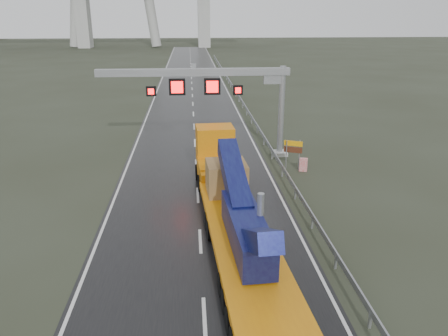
{
  "coord_description": "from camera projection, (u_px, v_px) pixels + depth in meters",
  "views": [
    {
      "loc": [
        -0.33,
        -15.85,
        11.04
      ],
      "look_at": [
        1.39,
        6.15,
        3.2
      ],
      "focal_mm": 35.0,
      "sensor_mm": 36.0,
      "label": 1
    }
  ],
  "objects": [
    {
      "name": "ground",
      "position": [
        203.0,
        287.0,
        18.61
      ],
      "size": [
        400.0,
        400.0,
        0.0
      ],
      "primitive_type": "plane",
      "color": "#2B2E20",
      "rests_on": "ground"
    },
    {
      "name": "road",
      "position": [
        193.0,
        104.0,
        56.18
      ],
      "size": [
        11.0,
        200.0,
        0.02
      ],
      "primitive_type": "cube",
      "color": "black",
      "rests_on": "ground"
    },
    {
      "name": "guardrail",
      "position": [
        250.0,
        115.0,
        47.0
      ],
      "size": [
        0.2,
        140.0,
        1.4
      ],
      "primitive_type": null,
      "color": "gray",
      "rests_on": "ground"
    },
    {
      "name": "sign_gantry",
      "position": [
        221.0,
        87.0,
        33.79
      ],
      "size": [
        14.9,
        1.2,
        7.42
      ],
      "color": "#B1B1AD",
      "rests_on": "ground"
    },
    {
      "name": "heavy_haul_truck",
      "position": [
        230.0,
        192.0,
        24.01
      ],
      "size": [
        3.91,
        19.42,
        4.53
      ],
      "rotation": [
        0.0,
        0.0,
        0.06
      ],
      "color": "#C76D0B",
      "rests_on": "ground"
    },
    {
      "name": "exit_sign_pair",
      "position": [
        293.0,
        149.0,
        31.96
      ],
      "size": [
        1.26,
        0.61,
        2.32
      ],
      "rotation": [
        0.0,
        0.0,
        -0.42
      ],
      "color": "gray",
      "rests_on": "ground"
    },
    {
      "name": "striped_barrier",
      "position": [
        303.0,
        165.0,
        32.17
      ],
      "size": [
        0.65,
        0.47,
        0.99
      ],
      "primitive_type": "cube",
      "rotation": [
        0.0,
        0.0,
        -0.29
      ],
      "color": "red",
      "rests_on": "ground"
    }
  ]
}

